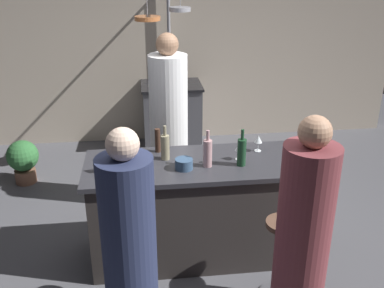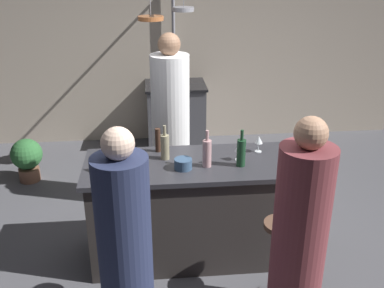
{
  "view_description": "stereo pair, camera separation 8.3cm",
  "coord_description": "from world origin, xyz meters",
  "views": [
    {
      "loc": [
        -0.41,
        -3.28,
        2.47
      ],
      "look_at": [
        0.0,
        0.15,
        1.0
      ],
      "focal_mm": 41.67,
      "sensor_mm": 36.0,
      "label": 1
    },
    {
      "loc": [
        -0.33,
        -3.29,
        2.47
      ],
      "look_at": [
        0.0,
        0.15,
        1.0
      ],
      "focal_mm": 41.67,
      "sensor_mm": 36.0,
      "label": 2
    }
  ],
  "objects": [
    {
      "name": "ground_plane",
      "position": [
        0.0,
        0.0,
        0.0
      ],
      "size": [
        9.0,
        9.0,
        0.0
      ],
      "primitive_type": "plane",
      "color": "#4C4C51"
    },
    {
      "name": "back_wall",
      "position": [
        0.0,
        2.85,
        1.3
      ],
      "size": [
        6.4,
        0.16,
        2.6
      ],
      "primitive_type": "cube",
      "color": "#BCAD99",
      "rests_on": "ground_plane"
    },
    {
      "name": "kitchen_island",
      "position": [
        0.0,
        0.0,
        0.45
      ],
      "size": [
        1.8,
        0.72,
        0.9
      ],
      "color": "#332D2B",
      "rests_on": "ground_plane"
    },
    {
      "name": "stove_range",
      "position": [
        0.0,
        2.45,
        0.45
      ],
      "size": [
        0.8,
        0.64,
        0.89
      ],
      "color": "#47474C",
      "rests_on": "ground_plane"
    },
    {
      "name": "chef",
      "position": [
        -0.14,
        0.93,
        0.84
      ],
      "size": [
        0.38,
        0.38,
        1.8
      ],
      "color": "white",
      "rests_on": "ground_plane"
    },
    {
      "name": "bar_stool_right",
      "position": [
        0.58,
        -0.62,
        0.38
      ],
      "size": [
        0.28,
        0.28,
        0.68
      ],
      "color": "#4C4C51",
      "rests_on": "ground_plane"
    },
    {
      "name": "guest_right",
      "position": [
        0.56,
        -1.02,
        0.76
      ],
      "size": [
        0.35,
        0.35,
        1.64
      ],
      "color": "brown",
      "rests_on": "ground_plane"
    },
    {
      "name": "bar_stool_left",
      "position": [
        -0.53,
        -0.62,
        0.38
      ],
      "size": [
        0.28,
        0.28,
        0.68
      ],
      "color": "#4C4C51",
      "rests_on": "ground_plane"
    },
    {
      "name": "guest_left",
      "position": [
        -0.52,
        -0.98,
        0.74
      ],
      "size": [
        0.34,
        0.34,
        1.6
      ],
      "color": "#262D4C",
      "rests_on": "ground_plane"
    },
    {
      "name": "overhead_pot_rack",
      "position": [
        -0.08,
        2.07,
        1.63
      ],
      "size": [
        0.6,
        1.28,
        2.17
      ],
      "color": "gray",
      "rests_on": "ground_plane"
    },
    {
      "name": "potted_plant",
      "position": [
        -1.79,
        1.58,
        0.3
      ],
      "size": [
        0.36,
        0.36,
        0.52
      ],
      "color": "brown",
      "rests_on": "ground_plane"
    },
    {
      "name": "pepper_mill",
      "position": [
        -0.28,
        0.25,
        1.01
      ],
      "size": [
        0.05,
        0.05,
        0.21
      ],
      "primitive_type": "cylinder",
      "color": "#382319",
      "rests_on": "kitchen_island"
    },
    {
      "name": "wine_bottle_green",
      "position": [
        0.37,
        -0.1,
        1.02
      ],
      "size": [
        0.07,
        0.07,
        0.31
      ],
      "color": "#193D23",
      "rests_on": "kitchen_island"
    },
    {
      "name": "wine_bottle_white",
      "position": [
        -0.23,
        0.09,
        1.01
      ],
      "size": [
        0.07,
        0.07,
        0.3
      ],
      "color": "gray",
      "rests_on": "kitchen_island"
    },
    {
      "name": "wine_bottle_rose",
      "position": [
        0.1,
        -0.08,
        1.02
      ],
      "size": [
        0.07,
        0.07,
        0.31
      ],
      "color": "#B78C8E",
      "rests_on": "kitchen_island"
    },
    {
      "name": "wine_glass_near_left_guest",
      "position": [
        0.38,
        0.01,
        1.01
      ],
      "size": [
        0.07,
        0.07,
        0.15
      ],
      "color": "silver",
      "rests_on": "kitchen_island"
    },
    {
      "name": "wine_glass_by_chef",
      "position": [
        0.58,
        0.16,
        1.01
      ],
      "size": [
        0.07,
        0.07,
        0.15
      ],
      "color": "silver",
      "rests_on": "kitchen_island"
    },
    {
      "name": "wine_glass_near_right_guest",
      "position": [
        -0.74,
        -0.09,
        1.01
      ],
      "size": [
        0.07,
        0.07,
        0.15
      ],
      "color": "silver",
      "rests_on": "kitchen_island"
    },
    {
      "name": "mixing_bowl_ceramic",
      "position": [
        -0.52,
        -0.06,
        0.94
      ],
      "size": [
        0.14,
        0.14,
        0.08
      ],
      "primitive_type": "cylinder",
      "color": "silver",
      "rests_on": "kitchen_island"
    },
    {
      "name": "mixing_bowl_blue",
      "position": [
        -0.1,
        -0.11,
        0.94
      ],
      "size": [
        0.14,
        0.14,
        0.08
      ],
      "primitive_type": "cylinder",
      "color": "#334C6B",
      "rests_on": "kitchen_island"
    }
  ]
}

